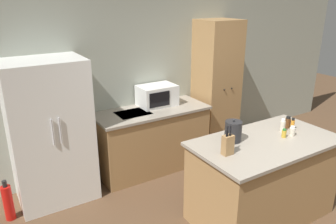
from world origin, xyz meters
name	(u,v)px	position (x,y,z in m)	size (l,w,h in m)	color
wall_back	(169,71)	(0.00, 2.33, 1.30)	(7.20, 0.06, 2.60)	#9EA393
refrigerator	(50,132)	(-1.86, 1.97, 0.86)	(0.89, 0.69, 1.72)	white
back_counter	(152,139)	(-0.50, 1.98, 0.45)	(1.59, 0.68, 0.89)	#9E7547
pantry_cabinet	(216,87)	(0.69, 2.04, 1.02)	(0.60, 0.55, 2.05)	#9E7547
kitchen_island	(263,179)	(0.01, 0.37, 0.47)	(1.59, 0.89, 0.93)	#9E7547
microwave	(157,95)	(-0.34, 2.10, 1.04)	(0.52, 0.37, 0.29)	white
knife_block	(228,144)	(-0.56, 0.35, 1.04)	(0.11, 0.07, 0.29)	#9E7547
spice_bottle_tall_dark	(288,122)	(0.48, 0.50, 1.00)	(0.06, 0.06, 0.14)	#563319
spice_bottle_short_red	(284,133)	(0.23, 0.34, 0.98)	(0.05, 0.05, 0.10)	gold
spice_bottle_amber_oil	(293,124)	(0.47, 0.43, 1.00)	(0.04, 0.04, 0.14)	orange
spice_bottle_green_herb	(292,131)	(0.34, 0.32, 0.98)	(0.06, 0.06, 0.11)	beige
spice_bottle_pale_salt	(283,126)	(0.33, 0.45, 1.00)	(0.06, 0.06, 0.15)	beige
kettle	(233,131)	(-0.31, 0.56, 1.04)	(0.18, 0.18, 0.24)	#232326
fire_extinguisher	(8,202)	(-2.43, 1.79, 0.22)	(0.11, 0.11, 0.49)	red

